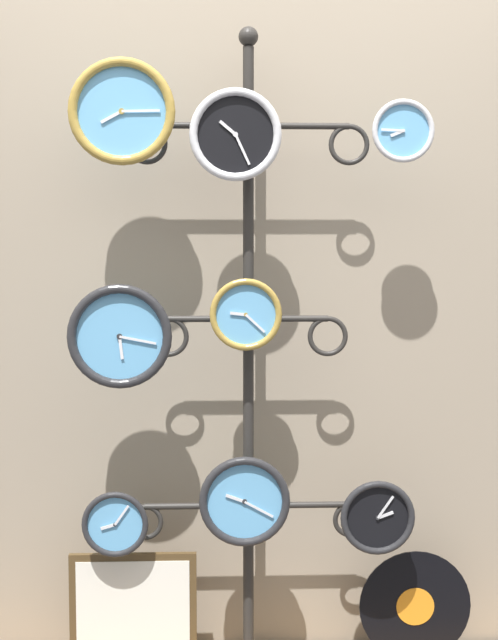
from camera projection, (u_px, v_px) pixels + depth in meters
The scene contains 12 objects.
shop_wall at pixel (247, 243), 2.90m from camera, with size 4.40×0.04×2.80m.
display_stand at pixel (248, 488), 2.80m from camera, with size 0.77×0.43×2.05m.
clock_top_left at pixel (122, 112), 2.62m from camera, with size 0.32×0.04×0.32m.
clock_top_center at pixel (235, 135), 2.62m from camera, with size 0.27×0.04×0.27m.
clock_top_right at pixel (403, 131), 2.64m from camera, with size 0.19×0.04×0.19m.
clock_middle_left at pixel (120, 336), 2.65m from camera, with size 0.31×0.04×0.31m.
clock_middle_center at pixel (246, 314), 2.68m from camera, with size 0.22×0.04×0.22m.
clock_bottom_left at pixel (115, 524), 2.72m from camera, with size 0.20×0.04×0.20m.
clock_bottom_center at pixel (245, 501), 2.71m from camera, with size 0.28×0.04×0.28m.
clock_bottom_right at pixel (377, 517), 2.71m from camera, with size 0.23×0.04×0.23m.
vinyl_record at pixel (415, 606), 2.85m from camera, with size 0.36×0.01×0.36m.
picture_frame at pixel (133, 611), 2.80m from camera, with size 0.40×0.02×0.37m.
Camera 1 is at (-0.11, -2.34, 1.37)m, focal length 50.00 mm.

